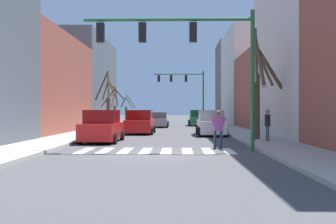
{
  "coord_description": "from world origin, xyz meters",
  "views": [
    {
      "loc": [
        0.93,
        -15.71,
        1.78
      ],
      "look_at": [
        -0.06,
        25.53,
        1.58
      ],
      "focal_mm": 42.0,
      "sensor_mm": 36.0,
      "label": 1
    }
  ],
  "objects_px": {
    "street_lamp_right_corner": "(259,88)",
    "car_parked_right_far": "(146,118)",
    "traffic_signal_near": "(188,46)",
    "traffic_signal_far": "(185,85)",
    "street_tree_left_near": "(108,101)",
    "car_parked_right_near": "(211,124)",
    "pedestrian_near_right_corner": "(267,122)",
    "car_parked_left_mid": "(102,127)",
    "street_tree_left_far": "(126,110)",
    "car_parked_right_mid": "(198,118)",
    "car_driving_toward_lane": "(140,123)",
    "street_tree_right_mid": "(259,90)",
    "pedestrian_waiting_at_curb": "(218,126)",
    "car_driving_away_lane": "(159,120)",
    "street_tree_left_mid": "(114,108)"
  },
  "relations": [
    {
      "from": "pedestrian_waiting_at_curb",
      "to": "street_tree_right_mid",
      "type": "bearing_deg",
      "value": -139.12
    },
    {
      "from": "car_parked_right_near",
      "to": "car_parked_left_mid",
      "type": "bearing_deg",
      "value": 132.42
    },
    {
      "from": "car_parked_right_mid",
      "to": "street_tree_right_mid",
      "type": "relative_size",
      "value": 0.7
    },
    {
      "from": "car_driving_away_lane",
      "to": "street_tree_right_mid",
      "type": "height_order",
      "value": "street_tree_right_mid"
    },
    {
      "from": "traffic_signal_near",
      "to": "car_driving_away_lane",
      "type": "distance_m",
      "value": 24.17
    },
    {
      "from": "pedestrian_near_right_corner",
      "to": "street_tree_right_mid",
      "type": "xyz_separation_m",
      "value": [
        -0.17,
        1.4,
        1.76
      ]
    },
    {
      "from": "street_lamp_right_corner",
      "to": "street_tree_right_mid",
      "type": "distance_m",
      "value": 0.92
    },
    {
      "from": "pedestrian_waiting_at_curb",
      "to": "street_tree_right_mid",
      "type": "distance_m",
      "value": 5.16
    },
    {
      "from": "car_parked_right_mid",
      "to": "street_tree_left_near",
      "type": "xyz_separation_m",
      "value": [
        -9.03,
        -6.78,
        1.85
      ]
    },
    {
      "from": "traffic_signal_near",
      "to": "street_tree_left_near",
      "type": "relative_size",
      "value": 1.35
    },
    {
      "from": "street_tree_left_near",
      "to": "street_tree_left_mid",
      "type": "bearing_deg",
      "value": 40.86
    },
    {
      "from": "traffic_signal_near",
      "to": "car_parked_left_mid",
      "type": "distance_m",
      "value": 7.61
    },
    {
      "from": "car_parked_right_mid",
      "to": "traffic_signal_far",
      "type": "bearing_deg",
      "value": 16.46
    },
    {
      "from": "car_driving_toward_lane",
      "to": "street_tree_right_mid",
      "type": "relative_size",
      "value": 0.71
    },
    {
      "from": "car_parked_left_mid",
      "to": "street_tree_right_mid",
      "type": "xyz_separation_m",
      "value": [
        8.73,
        0.41,
        2.06
      ]
    },
    {
      "from": "car_driving_away_lane",
      "to": "traffic_signal_near",
      "type": "bearing_deg",
      "value": 5.76
    },
    {
      "from": "street_tree_right_mid",
      "to": "street_tree_left_mid",
      "type": "xyz_separation_m",
      "value": [
        -10.77,
        16.21,
        -0.94
      ]
    },
    {
      "from": "car_driving_away_lane",
      "to": "car_parked_left_mid",
      "type": "distance_m",
      "value": 19.14
    },
    {
      "from": "car_parked_left_mid",
      "to": "pedestrian_near_right_corner",
      "type": "bearing_deg",
      "value": -96.36
    },
    {
      "from": "car_parked_right_far",
      "to": "car_driving_toward_lane",
      "type": "height_order",
      "value": "car_driving_toward_lane"
    },
    {
      "from": "traffic_signal_near",
      "to": "car_parked_left_mid",
      "type": "relative_size",
      "value": 1.67
    },
    {
      "from": "car_driving_toward_lane",
      "to": "street_lamp_right_corner",
      "type": "bearing_deg",
      "value": 50.05
    },
    {
      "from": "traffic_signal_far",
      "to": "street_lamp_right_corner",
      "type": "xyz_separation_m",
      "value": [
        3.74,
        -26.1,
        -1.89
      ]
    },
    {
      "from": "car_driving_away_lane",
      "to": "street_tree_left_mid",
      "type": "height_order",
      "value": "street_tree_left_mid"
    },
    {
      "from": "traffic_signal_far",
      "to": "street_tree_right_mid",
      "type": "height_order",
      "value": "traffic_signal_far"
    },
    {
      "from": "street_lamp_right_corner",
      "to": "car_parked_right_near",
      "type": "relative_size",
      "value": 0.86
    },
    {
      "from": "street_lamp_right_corner",
      "to": "car_parked_right_far",
      "type": "height_order",
      "value": "street_lamp_right_corner"
    },
    {
      "from": "car_driving_toward_lane",
      "to": "car_driving_away_lane",
      "type": "bearing_deg",
      "value": 175.55
    },
    {
      "from": "car_parked_right_mid",
      "to": "car_driving_toward_lane",
      "type": "distance_m",
      "value": 16.18
    },
    {
      "from": "car_parked_right_far",
      "to": "traffic_signal_near",
      "type": "bearing_deg",
      "value": -172.29
    },
    {
      "from": "car_parked_right_near",
      "to": "pedestrian_near_right_corner",
      "type": "distance_m",
      "value": 7.37
    },
    {
      "from": "street_lamp_right_corner",
      "to": "street_tree_left_near",
      "type": "bearing_deg",
      "value": 127.6
    },
    {
      "from": "car_parked_right_far",
      "to": "street_tree_left_mid",
      "type": "xyz_separation_m",
      "value": [
        -2.11,
        -12.46,
        1.15
      ]
    },
    {
      "from": "pedestrian_waiting_at_curb",
      "to": "street_tree_left_far",
      "type": "height_order",
      "value": "street_tree_left_far"
    },
    {
      "from": "traffic_signal_far",
      "to": "car_driving_toward_lane",
      "type": "bearing_deg",
      "value": -100.92
    },
    {
      "from": "car_parked_right_mid",
      "to": "car_driving_away_lane",
      "type": "bearing_deg",
      "value": 133.09
    },
    {
      "from": "car_parked_right_near",
      "to": "car_parked_left_mid",
      "type": "distance_m",
      "value": 8.86
    },
    {
      "from": "street_tree_left_far",
      "to": "street_tree_left_near",
      "type": "bearing_deg",
      "value": -90.24
    },
    {
      "from": "street_tree_left_mid",
      "to": "street_tree_left_near",
      "type": "bearing_deg",
      "value": -139.14
    },
    {
      "from": "car_parked_right_near",
      "to": "car_driving_toward_lane",
      "type": "bearing_deg",
      "value": 72.33
    },
    {
      "from": "traffic_signal_near",
      "to": "car_parked_left_mid",
      "type": "xyz_separation_m",
      "value": [
        -4.65,
        4.74,
        -3.72
      ]
    },
    {
      "from": "traffic_signal_near",
      "to": "car_driving_toward_lane",
      "type": "distance_m",
      "value": 13.32
    },
    {
      "from": "street_lamp_right_corner",
      "to": "street_tree_left_far",
      "type": "distance_m",
      "value": 30.49
    },
    {
      "from": "car_parked_right_far",
      "to": "street_tree_left_near",
      "type": "xyz_separation_m",
      "value": [
        -2.61,
        -12.89,
        1.87
      ]
    },
    {
      "from": "traffic_signal_far",
      "to": "car_driving_away_lane",
      "type": "xyz_separation_m",
      "value": [
        -2.93,
        -8.39,
        -4.2
      ]
    },
    {
      "from": "traffic_signal_near",
      "to": "car_parked_right_mid",
      "type": "bearing_deg",
      "value": 86.2
    },
    {
      "from": "street_tree_left_far",
      "to": "street_tree_left_near",
      "type": "xyz_separation_m",
      "value": [
        -0.05,
        -13.35,
        0.93
      ]
    },
    {
      "from": "street_tree_left_near",
      "to": "car_parked_right_mid",
      "type": "bearing_deg",
      "value": 36.92
    },
    {
      "from": "traffic_signal_far",
      "to": "street_tree_right_mid",
      "type": "distance_m",
      "value": 27.3
    },
    {
      "from": "car_parked_right_mid",
      "to": "street_tree_left_near",
      "type": "height_order",
      "value": "street_tree_left_near"
    }
  ]
}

